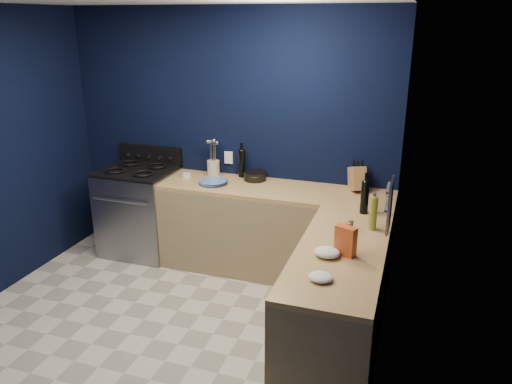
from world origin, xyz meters
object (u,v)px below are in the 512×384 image
at_px(plate_stack, 213,182).
at_px(crouton_bag, 346,241).
at_px(gas_range, 140,212).
at_px(knife_block, 357,179).
at_px(utensil_crock, 213,168).

height_order(plate_stack, crouton_bag, crouton_bag).
height_order(gas_range, knife_block, knife_block).
bearing_deg(utensil_crock, plate_stack, -68.39).
bearing_deg(knife_block, crouton_bag, -109.65).
relative_size(utensil_crock, crouton_bag, 0.75).
distance_m(gas_range, utensil_crock, 0.98).
relative_size(gas_range, utensil_crock, 5.68).
xyz_separation_m(knife_block, crouton_bag, (0.11, -1.44, -0.01)).
distance_m(utensil_crock, knife_block, 1.50).
height_order(utensil_crock, crouton_bag, crouton_bag).
bearing_deg(knife_block, gas_range, 161.34).
bearing_deg(plate_stack, gas_range, 176.71).
xyz_separation_m(gas_range, crouton_bag, (2.40, -1.22, 0.55)).
bearing_deg(gas_range, utensil_crock, 15.05).
distance_m(gas_range, knife_block, 2.37).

